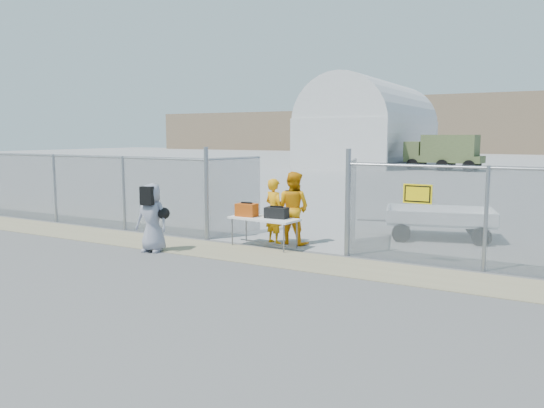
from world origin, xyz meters
The scene contains 13 objects.
ground centered at (0.00, 0.00, 0.00)m, with size 160.00×160.00×0.00m, color #505050.
tarmac_inside centered at (0.00, 42.00, 0.01)m, with size 160.00×80.00×0.01m, color gray.
dirt_strip centered at (0.00, 1.00, 0.01)m, with size 44.00×1.60×0.01m, color gray.
chain_link_fence centered at (0.00, 2.00, 1.10)m, with size 40.00×0.20×2.20m, color gray, non-canonical shape.
quonset_hangar centered at (-10.00, 40.00, 4.00)m, with size 9.00×18.00×8.00m, color silver, non-canonical shape.
folding_table centered at (-0.19, 1.92, 0.38)m, with size 1.77×0.74×0.75m, color white, non-canonical shape.
orange_bag centered at (-0.69, 1.92, 0.91)m, with size 0.52×0.35×0.32m, color #C24B0F.
black_duffel centered at (0.13, 2.01, 0.89)m, with size 0.56×0.33×0.27m, color black.
security_worker_left centered at (-0.18, 2.45, 0.85)m, with size 0.62×0.41×1.70m, color #F79D0B.
security_worker_right centered at (0.28, 2.62, 0.94)m, with size 0.92×0.71×1.88m, color #F79D0B.
visitor centered at (-2.30, 0.18, 0.83)m, with size 0.81×0.53×1.66m, color gray.
utility_trailer centered at (3.45, 5.19, 0.44)m, with size 3.64×1.88×0.88m, color white, non-canonical shape.
military_truck centered at (-2.16, 34.31, 1.41)m, with size 5.93×2.19×2.83m, color #515F34, non-canonical shape.
Camera 1 is at (6.35, -9.47, 2.81)m, focal length 35.00 mm.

